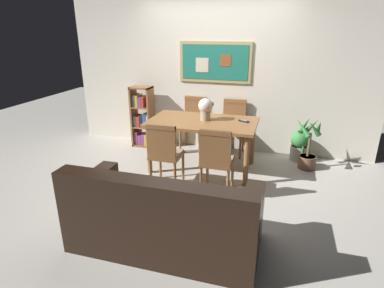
{
  "coord_description": "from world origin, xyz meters",
  "views": [
    {
      "loc": [
        1.1,
        -3.86,
        2.03
      ],
      "look_at": [
        0.05,
        -0.27,
        0.65
      ],
      "focal_mm": 29.54,
      "sensor_mm": 36.0,
      "label": 1
    }
  ],
  "objects_px": {
    "leather_couch": "(164,219)",
    "potted_ivy": "(299,145)",
    "bookshelf": "(143,120)",
    "dining_table": "(203,127)",
    "dining_chair_near_left": "(164,150)",
    "flower_vase": "(206,108)",
    "dining_chair_far_left": "(194,119)",
    "potted_palm": "(308,149)",
    "dining_chair_far_right": "(233,123)",
    "dining_chair_near_right": "(216,157)",
    "tv_remote": "(244,121)"
  },
  "relations": [
    {
      "from": "leather_couch",
      "to": "dining_chair_near_right",
      "type": "bearing_deg",
      "value": 76.37
    },
    {
      "from": "dining_chair_near_left",
      "to": "potted_ivy",
      "type": "height_order",
      "value": "dining_chair_near_left"
    },
    {
      "from": "dining_chair_far_left",
      "to": "dining_chair_near_left",
      "type": "height_order",
      "value": "same"
    },
    {
      "from": "flower_vase",
      "to": "potted_ivy",
      "type": "bearing_deg",
      "value": 26.47
    },
    {
      "from": "leather_couch",
      "to": "potted_palm",
      "type": "distance_m",
      "value": 2.73
    },
    {
      "from": "dining_chair_near_left",
      "to": "potted_palm",
      "type": "bearing_deg",
      "value": 32.75
    },
    {
      "from": "dining_chair_far_right",
      "to": "leather_couch",
      "type": "relative_size",
      "value": 0.51
    },
    {
      "from": "dining_table",
      "to": "dining_chair_near_left",
      "type": "xyz_separation_m",
      "value": [
        -0.31,
        -0.76,
        -0.12
      ]
    },
    {
      "from": "dining_chair_near_left",
      "to": "potted_ivy",
      "type": "xyz_separation_m",
      "value": [
        1.73,
        1.49,
        -0.28
      ]
    },
    {
      "from": "dining_chair_far_left",
      "to": "dining_chair_near_left",
      "type": "distance_m",
      "value": 1.56
    },
    {
      "from": "dining_chair_far_left",
      "to": "dining_chair_near_right",
      "type": "distance_m",
      "value": 1.75
    },
    {
      "from": "dining_chair_near_right",
      "to": "potted_palm",
      "type": "height_order",
      "value": "dining_chair_near_right"
    },
    {
      "from": "dining_table",
      "to": "potted_palm",
      "type": "distance_m",
      "value": 1.63
    },
    {
      "from": "potted_palm",
      "to": "flower_vase",
      "type": "relative_size",
      "value": 2.47
    },
    {
      "from": "leather_couch",
      "to": "potted_ivy",
      "type": "relative_size",
      "value": 3.63
    },
    {
      "from": "tv_remote",
      "to": "potted_ivy",
      "type": "bearing_deg",
      "value": 36.68
    },
    {
      "from": "dining_chair_near_left",
      "to": "dining_chair_near_right",
      "type": "distance_m",
      "value": 0.7
    },
    {
      "from": "bookshelf",
      "to": "dining_chair_near_right",
      "type": "bearing_deg",
      "value": -41.4
    },
    {
      "from": "dining_chair_near_left",
      "to": "potted_ivy",
      "type": "relative_size",
      "value": 1.84
    },
    {
      "from": "flower_vase",
      "to": "dining_table",
      "type": "bearing_deg",
      "value": -122.16
    },
    {
      "from": "potted_palm",
      "to": "potted_ivy",
      "type": "bearing_deg",
      "value": 110.1
    },
    {
      "from": "bookshelf",
      "to": "potted_ivy",
      "type": "bearing_deg",
      "value": 1.38
    },
    {
      "from": "dining_chair_near_right",
      "to": "potted_palm",
      "type": "xyz_separation_m",
      "value": [
        1.15,
        1.22,
        -0.22
      ]
    },
    {
      "from": "bookshelf",
      "to": "potted_palm",
      "type": "distance_m",
      "value": 2.82
    },
    {
      "from": "dining_chair_near_left",
      "to": "dining_chair_near_right",
      "type": "relative_size",
      "value": 1.0
    },
    {
      "from": "dining_chair_near_left",
      "to": "leather_couch",
      "type": "xyz_separation_m",
      "value": [
        0.43,
        -1.15,
        -0.23
      ]
    },
    {
      "from": "leather_couch",
      "to": "tv_remote",
      "type": "xyz_separation_m",
      "value": [
        0.47,
        2.02,
        0.45
      ]
    },
    {
      "from": "dining_chair_near_left",
      "to": "tv_remote",
      "type": "height_order",
      "value": "dining_chair_near_left"
    },
    {
      "from": "dining_table",
      "to": "dining_chair_far_right",
      "type": "height_order",
      "value": "dining_chair_far_right"
    },
    {
      "from": "potted_palm",
      "to": "leather_couch",
      "type": "bearing_deg",
      "value": -121.3
    },
    {
      "from": "dining_chair_far_left",
      "to": "potted_ivy",
      "type": "bearing_deg",
      "value": -1.92
    },
    {
      "from": "dining_table",
      "to": "dining_chair_far_left",
      "type": "distance_m",
      "value": 0.88
    },
    {
      "from": "dining_chair_far_left",
      "to": "dining_chair_near_left",
      "type": "relative_size",
      "value": 1.0
    },
    {
      "from": "dining_chair_near_right",
      "to": "leather_couch",
      "type": "bearing_deg",
      "value": -103.63
    },
    {
      "from": "dining_table",
      "to": "flower_vase",
      "type": "xyz_separation_m",
      "value": [
        0.03,
        0.05,
        0.28
      ]
    },
    {
      "from": "dining_chair_near_left",
      "to": "potted_palm",
      "type": "xyz_separation_m",
      "value": [
        1.84,
        1.19,
        -0.22
      ]
    },
    {
      "from": "dining_chair_near_right",
      "to": "potted_ivy",
      "type": "relative_size",
      "value": 1.84
    },
    {
      "from": "leather_couch",
      "to": "bookshelf",
      "type": "distance_m",
      "value": 2.93
    },
    {
      "from": "potted_ivy",
      "to": "flower_vase",
      "type": "distance_m",
      "value": 1.69
    },
    {
      "from": "dining_chair_near_right",
      "to": "leather_couch",
      "type": "xyz_separation_m",
      "value": [
        -0.27,
        -1.11,
        -0.23
      ]
    },
    {
      "from": "dining_chair_far_left",
      "to": "potted_palm",
      "type": "height_order",
      "value": "dining_chair_far_left"
    },
    {
      "from": "dining_chair_far_right",
      "to": "bookshelf",
      "type": "xyz_separation_m",
      "value": [
        -1.61,
        -0.09,
        -0.06
      ]
    },
    {
      "from": "bookshelf",
      "to": "dining_table",
      "type": "bearing_deg",
      "value": -27.71
    },
    {
      "from": "dining_chair_near_right",
      "to": "flower_vase",
      "type": "height_order",
      "value": "flower_vase"
    },
    {
      "from": "dining_table",
      "to": "dining_chair_far_right",
      "type": "xyz_separation_m",
      "value": [
        0.33,
        0.76,
        -0.12
      ]
    },
    {
      "from": "dining_chair_far_right",
      "to": "leather_couch",
      "type": "bearing_deg",
      "value": -94.76
    },
    {
      "from": "dining_chair_near_left",
      "to": "bookshelf",
      "type": "bearing_deg",
      "value": 124.02
    },
    {
      "from": "dining_chair_near_left",
      "to": "potted_palm",
      "type": "height_order",
      "value": "dining_chair_near_left"
    },
    {
      "from": "dining_chair_far_right",
      "to": "dining_chair_near_right",
      "type": "bearing_deg",
      "value": -88.24
    },
    {
      "from": "dining_chair_far_left",
      "to": "leather_couch",
      "type": "xyz_separation_m",
      "value": [
        0.47,
        -2.7,
        -0.23
      ]
    }
  ]
}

